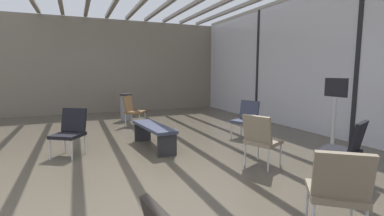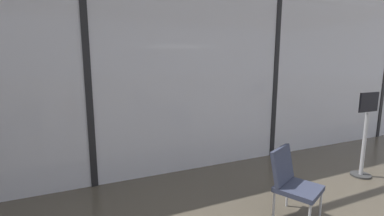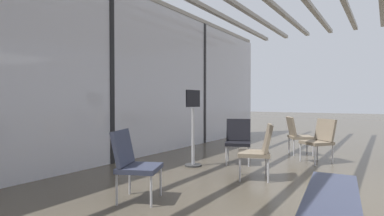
{
  "view_description": "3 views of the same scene",
  "coord_description": "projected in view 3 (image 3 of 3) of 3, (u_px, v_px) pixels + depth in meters",
  "views": [
    {
      "loc": [
        4.08,
        -0.39,
        1.54
      ],
      "look_at": [
        -1.67,
        2.05,
        0.73
      ],
      "focal_mm": 25.78,
      "sensor_mm": 36.0,
      "label": 1
    },
    {
      "loc": [
        -3.67,
        0.98,
        1.92
      ],
      "look_at": [
        -1.82,
        5.16,
        1.13
      ],
      "focal_mm": 24.72,
      "sensor_mm": 36.0,
      "label": 2
    },
    {
      "loc": [
        -3.89,
        0.67,
        1.22
      ],
      "look_at": [
        0.98,
        3.93,
        1.09
      ],
      "focal_mm": 27.36,
      "sensor_mm": 36.0,
      "label": 3
    }
  ],
  "objects": [
    {
      "name": "window_mullion_2",
      "position": [
        203.0,
        83.0,
        8.65
      ],
      "size": [
        0.1,
        0.12,
        3.52
      ],
      "primitive_type": "cube",
      "color": "black",
      "rests_on": "ground"
    },
    {
      "name": "window_mullion_1",
      "position": [
        110.0,
        74.0,
        5.74
      ],
      "size": [
        0.1,
        0.12,
        3.52
      ],
      "primitive_type": "cube",
      "color": "black",
      "rests_on": "ground"
    },
    {
      "name": "info_sign",
      "position": [
        193.0,
        130.0,
        5.53
      ],
      "size": [
        0.44,
        0.32,
        1.44
      ],
      "color": "#333333",
      "rests_on": "ground"
    },
    {
      "name": "lounge_chair_5",
      "position": [
        297.0,
        133.0,
        6.74
      ],
      "size": [
        0.68,
        0.69,
        0.87
      ],
      "rotation": [
        0.0,
        0.0,
        0.52
      ],
      "color": "#7F705B",
      "rests_on": "ground"
    },
    {
      "name": "waiting_bench",
      "position": [
        332.0,
        207.0,
        2.38
      ],
      "size": [
        1.54,
        0.57,
        0.47
      ],
      "rotation": [
        0.0,
        0.0,
        3.25
      ],
      "color": "#33384C",
      "rests_on": "ground"
    },
    {
      "name": "glass_curtain_wall",
      "position": [
        110.0,
        74.0,
        5.74
      ],
      "size": [
        14.0,
        0.08,
        3.52
      ],
      "primitive_type": "cube",
      "color": "silver",
      "rests_on": "ground"
    },
    {
      "name": "lounge_chair_4",
      "position": [
        133.0,
        160.0,
        3.62
      ],
      "size": [
        0.66,
        0.68,
        0.87
      ],
      "rotation": [
        0.0,
        0.0,
        0.43
      ],
      "color": "#33384C",
      "rests_on": "ground"
    },
    {
      "name": "lounge_chair_7",
      "position": [
        320.0,
        138.0,
        5.86
      ],
      "size": [
        0.71,
        0.7,
        0.87
      ],
      "rotation": [
        0.0,
        0.0,
        4.04
      ],
      "color": "#7F705B",
      "rests_on": "ground"
    },
    {
      "name": "lounge_chair_0",
      "position": [
        259.0,
        148.0,
        4.6
      ],
      "size": [
        0.65,
        0.67,
        0.87
      ],
      "rotation": [
        0.0,
        0.0,
        3.55
      ],
      "color": "#7F705B",
      "rests_on": "ground"
    },
    {
      "name": "lounge_chair_2",
      "position": [
        238.0,
        138.0,
        5.81
      ],
      "size": [
        0.67,
        0.64,
        0.87
      ],
      "rotation": [
        0.0,
        0.0,
        5.1
      ],
      "color": "black",
      "rests_on": "ground"
    }
  ]
}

